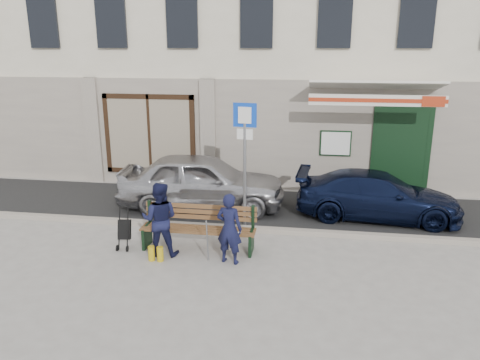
% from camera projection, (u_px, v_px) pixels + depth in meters
% --- Properties ---
extents(ground, '(80.00, 80.00, 0.00)m').
position_uv_depth(ground, '(225.00, 259.00, 9.39)').
color(ground, '#9E9991').
rests_on(ground, ground).
extents(asphalt_lane, '(60.00, 3.20, 0.01)m').
position_uv_depth(asphalt_lane, '(247.00, 208.00, 12.33)').
color(asphalt_lane, '#282828').
rests_on(asphalt_lane, ground).
extents(curb, '(60.00, 0.18, 0.12)m').
position_uv_depth(curb, '(237.00, 228.00, 10.80)').
color(curb, '#9E9384').
rests_on(curb, ground).
extents(building, '(20.00, 8.27, 10.00)m').
position_uv_depth(building, '(269.00, 20.00, 16.03)').
color(building, beige).
rests_on(building, ground).
extents(car_silver, '(4.40, 2.02, 1.46)m').
position_uv_depth(car_silver, '(202.00, 181.00, 12.14)').
color(car_silver, '#B2B2B7').
rests_on(car_silver, ground).
extents(car_navy, '(4.07, 1.90, 1.15)m').
position_uv_depth(car_navy, '(378.00, 196.00, 11.50)').
color(car_navy, black).
rests_on(car_navy, ground).
extents(parking_sign, '(0.54, 0.11, 2.91)m').
position_uv_depth(parking_sign, '(245.00, 144.00, 10.57)').
color(parking_sign, gray).
rests_on(parking_sign, ground).
extents(bench, '(2.40, 1.17, 0.98)m').
position_uv_depth(bench, '(196.00, 229.00, 9.74)').
color(bench, brown).
rests_on(bench, ground).
extents(man, '(0.58, 0.45, 1.43)m').
position_uv_depth(man, '(229.00, 229.00, 9.06)').
color(man, '#121433').
rests_on(man, ground).
extents(woman, '(0.79, 0.64, 1.53)m').
position_uv_depth(woman, '(160.00, 219.00, 9.41)').
color(woman, '#141637').
rests_on(woman, ground).
extents(stroller, '(0.28, 0.38, 0.89)m').
position_uv_depth(stroller, '(124.00, 230.00, 9.80)').
color(stroller, black).
rests_on(stroller, ground).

